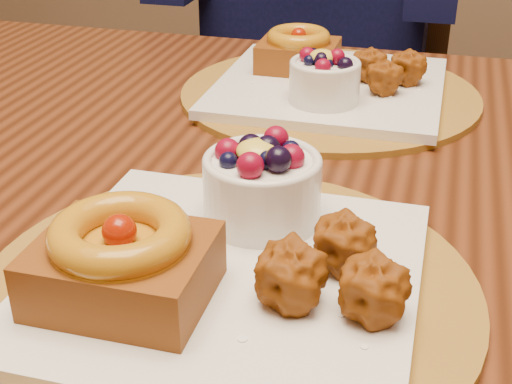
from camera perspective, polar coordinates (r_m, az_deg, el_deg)
dining_table at (r=0.77m, az=2.72°, el=-3.39°), size 1.60×0.90×0.76m
place_setting_near at (r=0.53m, az=-2.52°, el=-5.14°), size 0.38×0.38×0.09m
place_setting_far at (r=0.92m, az=5.75°, el=8.81°), size 0.38×0.38×0.08m
chair_far at (r=1.57m, az=6.09°, el=8.06°), size 0.50×0.50×0.98m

